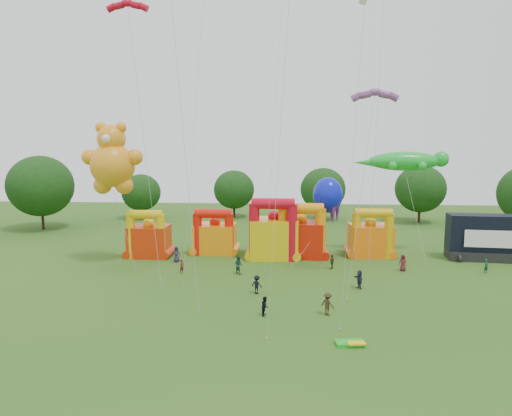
# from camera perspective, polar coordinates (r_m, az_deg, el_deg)

# --- Properties ---
(ground) EXTENTS (160.00, 160.00, 0.00)m
(ground) POSITION_cam_1_polar(r_m,az_deg,el_deg) (30.26, 0.68, -19.02)
(ground) COLOR #2D5919
(ground) RESTS_ON ground
(tree_ring) EXTENTS (126.14, 128.27, 12.07)m
(tree_ring) POSITION_cam_1_polar(r_m,az_deg,el_deg) (28.68, -1.66, -7.14)
(tree_ring) COLOR #352314
(tree_ring) RESTS_ON ground
(bouncy_castle_0) EXTENTS (4.74, 3.81, 5.99)m
(bouncy_castle_0) POSITION_cam_1_polar(r_m,az_deg,el_deg) (57.81, -13.27, -3.73)
(bouncy_castle_0) COLOR red
(bouncy_castle_0) RESTS_ON ground
(bouncy_castle_1) EXTENTS (5.27, 4.29, 5.88)m
(bouncy_castle_1) POSITION_cam_1_polar(r_m,az_deg,el_deg) (58.32, -5.17, -3.50)
(bouncy_castle_1) COLOR orange
(bouncy_castle_1) RESTS_ON ground
(bouncy_castle_2) EXTENTS (6.00, 4.94, 7.52)m
(bouncy_castle_2) POSITION_cam_1_polar(r_m,az_deg,el_deg) (55.61, 2.17, -3.40)
(bouncy_castle_2) COLOR #DFB70B
(bouncy_castle_2) RESTS_ON ground
(bouncy_castle_3) EXTENTS (6.37, 5.41, 6.85)m
(bouncy_castle_3) POSITION_cam_1_polar(r_m,az_deg,el_deg) (56.61, 5.68, -3.49)
(bouncy_castle_3) COLOR red
(bouncy_castle_3) RESTS_ON ground
(bouncy_castle_4) EXTENTS (5.34, 4.44, 6.15)m
(bouncy_castle_4) POSITION_cam_1_polar(r_m,az_deg,el_deg) (58.29, 14.13, -3.61)
(bouncy_castle_4) COLOR orange
(bouncy_castle_4) RESTS_ON ground
(stage_trailer) EXTENTS (8.94, 4.04, 5.49)m
(stage_trailer) POSITION_cam_1_polar(r_m,az_deg,el_deg) (61.37, 26.77, -3.36)
(stage_trailer) COLOR black
(stage_trailer) RESTS_ON ground
(teddy_bear_kite) EXTENTS (7.04, 5.73, 16.37)m
(teddy_bear_kite) POSITION_cam_1_polar(r_m,az_deg,el_deg) (53.73, -17.01, 2.71)
(teddy_bear_kite) COLOR orange
(teddy_bear_kite) RESTS_ON ground
(gecko_kite) EXTENTS (11.78, 9.29, 13.04)m
(gecko_kite) POSITION_cam_1_polar(r_m,az_deg,el_deg) (58.65, 18.78, 1.87)
(gecko_kite) COLOR green
(gecko_kite) RESTS_ON ground
(octopus_kite) EXTENTS (6.35, 8.33, 9.86)m
(octopus_kite) POSITION_cam_1_polar(r_m,az_deg,el_deg) (55.46, 7.55, -2.32)
(octopus_kite) COLOR #0D1ACC
(octopus_kite) RESTS_ON ground
(parafoil_kites) EXTENTS (29.52, 13.74, 29.39)m
(parafoil_kites) POSITION_cam_1_polar(r_m,az_deg,el_deg) (43.66, -6.03, 6.96)
(parafoil_kites) COLOR red
(parafoil_kites) RESTS_ON ground
(diamond_kites) EXTENTS (19.93, 23.18, 38.67)m
(diamond_kites) POSITION_cam_1_polar(r_m,az_deg,el_deg) (42.34, 4.51, 12.66)
(diamond_kites) COLOR #C74309
(diamond_kites) RESTS_ON ground
(folded_kite_bundle) EXTENTS (2.11, 1.29, 0.31)m
(folded_kite_bundle) POSITION_cam_1_polar(r_m,az_deg,el_deg) (33.44, 11.77, -16.20)
(folded_kite_bundle) COLOR green
(folded_kite_bundle) RESTS_ON ground
(spectator_0) EXTENTS (0.99, 0.72, 1.88)m
(spectator_0) POSITION_cam_1_polar(r_m,az_deg,el_deg) (54.77, -9.91, -5.72)
(spectator_0) COLOR #2B263F
(spectator_0) RESTS_ON ground
(spectator_1) EXTENTS (0.60, 0.67, 1.54)m
(spectator_1) POSITION_cam_1_polar(r_m,az_deg,el_deg) (49.99, -9.26, -7.22)
(spectator_1) COLOR maroon
(spectator_1) RESTS_ON ground
(spectator_2) EXTENTS (1.20, 1.18, 1.95)m
(spectator_2) POSITION_cam_1_polar(r_m,az_deg,el_deg) (49.23, -2.21, -7.11)
(spectator_2) COLOR #1C4733
(spectator_2) RESTS_ON ground
(spectator_3) EXTENTS (1.30, 1.10, 1.75)m
(spectator_3) POSITION_cam_1_polar(r_m,az_deg,el_deg) (42.81, 0.10, -9.55)
(spectator_3) COLOR black
(spectator_3) RESTS_ON ground
(spectator_4) EXTENTS (0.79, 1.02, 1.61)m
(spectator_4) POSITION_cam_1_polar(r_m,az_deg,el_deg) (51.81, 9.48, -6.65)
(spectator_4) COLOR #403919
(spectator_4) RESTS_ON ground
(spectator_5) EXTENTS (0.95, 1.75, 1.80)m
(spectator_5) POSITION_cam_1_polar(r_m,az_deg,el_deg) (45.41, 12.78, -8.70)
(spectator_5) COLOR #23263B
(spectator_5) RESTS_ON ground
(spectator_6) EXTENTS (1.08, 0.99, 1.85)m
(spectator_6) POSITION_cam_1_polar(r_m,az_deg,el_deg) (52.73, 17.89, -6.53)
(spectator_6) COLOR maroon
(spectator_6) RESTS_ON ground
(spectator_7) EXTENTS (0.67, 0.60, 1.53)m
(spectator_7) POSITION_cam_1_polar(r_m,az_deg,el_deg) (55.38, 26.83, -6.49)
(spectator_7) COLOR #193F27
(spectator_7) RESTS_ON ground
(spectator_8) EXTENTS (0.72, 0.86, 1.58)m
(spectator_8) POSITION_cam_1_polar(r_m,az_deg,el_deg) (37.68, 1.15, -12.16)
(spectator_8) COLOR black
(spectator_8) RESTS_ON ground
(spectator_9) EXTENTS (1.38, 1.30, 1.87)m
(spectator_9) POSITION_cam_1_polar(r_m,az_deg,el_deg) (38.16, 8.95, -11.76)
(spectator_9) COLOR #382916
(spectator_9) RESTS_ON ground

